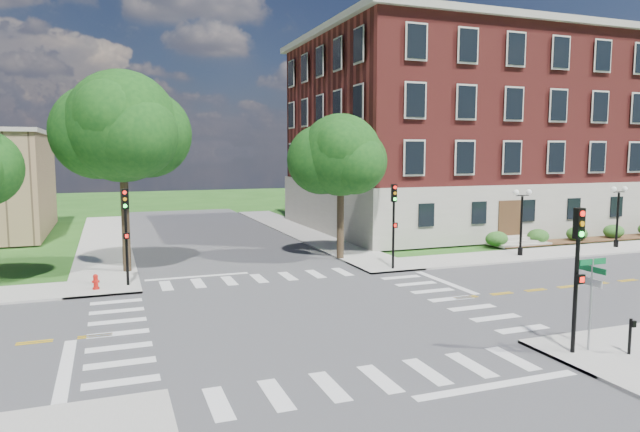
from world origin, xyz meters
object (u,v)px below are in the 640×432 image
object	(u,v)px
twin_lamp_west	(521,218)
traffic_signal_ne	(394,215)
twin_lamp_east	(618,213)
street_sign_pole	(592,286)
traffic_signal_se	(577,261)
traffic_signal_nw	(126,224)
push_button_post	(631,334)
fire_hydrant	(96,282)

from	to	relation	value
twin_lamp_west	traffic_signal_ne	bearing A→B (deg)	-174.63
twin_lamp_east	street_sign_pole	xyz separation A→B (m)	(-18.23, -15.46, -0.21)
traffic_signal_se	traffic_signal_nw	size ratio (longest dim) A/B	1.00
traffic_signal_se	twin_lamp_east	distance (m)	24.41
twin_lamp_west	street_sign_pole	world-z (taller)	twin_lamp_west
traffic_signal_nw	push_button_post	distance (m)	22.12
traffic_signal_ne	push_button_post	distance (m)	15.26
traffic_signal_nw	twin_lamp_west	world-z (taller)	traffic_signal_nw
traffic_signal_ne	traffic_signal_nw	world-z (taller)	same
twin_lamp_west	traffic_signal_se	bearing A→B (deg)	-124.52
traffic_signal_se	fire_hydrant	xyz separation A→B (m)	(-14.95, 14.86, -2.72)
fire_hydrant	twin_lamp_east	bearing A→B (deg)	1.01
twin_lamp_west	fire_hydrant	distance (m)	25.46
traffic_signal_se	push_button_post	bearing A→B (deg)	-26.34
traffic_signal_nw	twin_lamp_east	size ratio (longest dim) A/B	1.13
street_sign_pole	push_button_post	bearing A→B (deg)	-39.84
traffic_signal_nw	street_sign_pole	xyz separation A→B (m)	(14.12, -15.24, -0.88)
street_sign_pole	push_button_post	size ratio (longest dim) A/B	2.58
traffic_signal_se	traffic_signal_ne	bearing A→B (deg)	86.73
traffic_signal_se	street_sign_pole	world-z (taller)	traffic_signal_se
twin_lamp_east	push_button_post	world-z (taller)	twin_lamp_east
fire_hydrant	traffic_signal_ne	bearing A→B (deg)	-2.17
traffic_signal_nw	traffic_signal_ne	bearing A→B (deg)	-3.91
traffic_signal_ne	push_button_post	xyz separation A→B (m)	(0.78, -15.05, -2.39)
traffic_signal_nw	twin_lamp_west	xyz separation A→B (m)	(23.90, -0.07, -0.66)
twin_lamp_east	street_sign_pole	size ratio (longest dim) A/B	1.36
traffic_signal_nw	twin_lamp_west	bearing A→B (deg)	-0.17
twin_lamp_east	fire_hydrant	bearing A→B (deg)	-178.99
fire_hydrant	twin_lamp_west	bearing A→B (deg)	0.69
street_sign_pole	twin_lamp_west	bearing A→B (deg)	57.20
twin_lamp_east	street_sign_pole	bearing A→B (deg)	-139.70
traffic_signal_se	street_sign_pole	bearing A→B (deg)	-0.40
traffic_signal_se	twin_lamp_east	world-z (taller)	traffic_signal_se
traffic_signal_se	street_sign_pole	size ratio (longest dim) A/B	1.55
twin_lamp_east	traffic_signal_se	bearing A→B (deg)	-140.70
traffic_signal_se	twin_lamp_west	bearing A→B (deg)	55.48
traffic_signal_ne	fire_hydrant	size ratio (longest dim) A/B	6.40
traffic_signal_se	traffic_signal_nw	distance (m)	20.33
twin_lamp_east	street_sign_pole	distance (m)	23.90
traffic_signal_ne	fire_hydrant	bearing A→B (deg)	177.83
traffic_signal_ne	twin_lamp_east	world-z (taller)	traffic_signal_ne
twin_lamp_east	push_button_post	bearing A→B (deg)	-136.78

